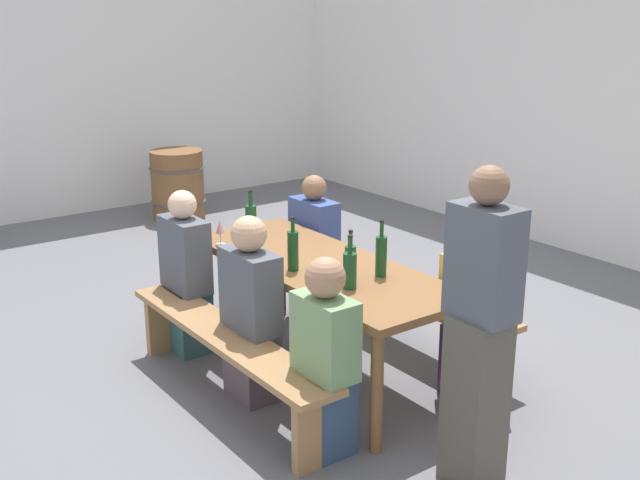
{
  "coord_description": "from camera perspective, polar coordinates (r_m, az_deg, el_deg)",
  "views": [
    {
      "loc": [
        3.75,
        -2.76,
        2.32
      ],
      "look_at": [
        0.0,
        0.0,
        0.9
      ],
      "focal_mm": 43.65,
      "sensor_mm": 36.0,
      "label": 1
    }
  ],
  "objects": [
    {
      "name": "wine_glass_1",
      "position": [
        5.46,
        -5.44,
        1.37
      ],
      "size": [
        0.07,
        0.07,
        0.15
      ],
      "color": "silver",
      "rests_on": "tasting_table"
    },
    {
      "name": "wine_bottle_0",
      "position": [
        4.54,
        2.24,
        -1.68
      ],
      "size": [
        0.07,
        0.07,
        0.32
      ],
      "color": "#234C2D",
      "rests_on": "tasting_table"
    },
    {
      "name": "seated_guest_far_1",
      "position": [
        4.77,
        11.14,
        -5.68
      ],
      "size": [
        0.41,
        0.24,
        1.08
      ],
      "rotation": [
        0.0,
        0.0,
        -1.57
      ],
      "color": "#472746",
      "rests_on": "ground"
    },
    {
      "name": "tasting_table",
      "position": [
        4.94,
        0.0,
        -2.55
      ],
      "size": [
        2.07,
        0.78,
        0.75
      ],
      "color": "brown",
      "rests_on": "ground"
    },
    {
      "name": "bench_far",
      "position": [
        5.46,
        5.87,
        -4.22
      ],
      "size": [
        1.97,
        0.3,
        0.45
      ],
      "color": "#9E7247",
      "rests_on": "ground"
    },
    {
      "name": "seated_guest_near_1",
      "position": [
        4.67,
        -5.07,
        -5.43
      ],
      "size": [
        0.42,
        0.24,
        1.15
      ],
      "rotation": [
        0.0,
        0.0,
        1.57
      ],
      "color": "#57464C",
      "rests_on": "ground"
    },
    {
      "name": "seated_guest_far_0",
      "position": [
        5.91,
        -0.43,
        -0.8
      ],
      "size": [
        0.41,
        0.24,
        1.1
      ],
      "rotation": [
        0.0,
        0.0,
        -1.57
      ],
      "color": "#2C5450",
      "rests_on": "ground"
    },
    {
      "name": "wine_bottle_1",
      "position": [
        4.65,
        4.5,
        -1.11
      ],
      "size": [
        0.07,
        0.07,
        0.35
      ],
      "color": "#194723",
      "rests_on": "tasting_table"
    },
    {
      "name": "wine_bottle_2",
      "position": [
        4.45,
        2.2,
        -2.16
      ],
      "size": [
        0.08,
        0.08,
        0.32
      ],
      "color": "#194723",
      "rests_on": "tasting_table"
    },
    {
      "name": "wine_bottle_4",
      "position": [
        5.35,
        -5.07,
        1.33
      ],
      "size": [
        0.08,
        0.08,
        0.36
      ],
      "color": "#194723",
      "rests_on": "tasting_table"
    },
    {
      "name": "wine_barrel",
      "position": [
        8.84,
        -10.4,
        4.04
      ],
      "size": [
        0.62,
        0.62,
        0.76
      ],
      "color": "brown",
      "rests_on": "ground"
    },
    {
      "name": "standing_host",
      "position": [
        3.83,
        11.61,
        -6.94
      ],
      "size": [
        0.34,
        0.24,
        1.63
      ],
      "rotation": [
        0.0,
        0.0,
        3.14
      ],
      "color": "#514D44",
      "rests_on": "ground"
    },
    {
      "name": "seated_guest_near_0",
      "position": [
        5.37,
        -9.79,
        -2.7
      ],
      "size": [
        0.41,
        0.24,
        1.14
      ],
      "rotation": [
        0.0,
        0.0,
        1.57
      ],
      "color": "#305858",
      "rests_on": "ground"
    },
    {
      "name": "side_wall",
      "position": [
        9.17,
        -19.11,
        11.56
      ],
      "size": [
        0.2,
        7.59,
        3.2
      ],
      "primitive_type": "cube",
      "color": "white",
      "rests_on": "ground"
    },
    {
      "name": "wine_bottle_3",
      "position": [
        4.74,
        -1.99,
        -0.72
      ],
      "size": [
        0.07,
        0.07,
        0.34
      ],
      "color": "#194723",
      "rests_on": "tasting_table"
    },
    {
      "name": "bench_near",
      "position": [
        4.71,
        -6.85,
        -7.82
      ],
      "size": [
        1.97,
        0.3,
        0.45
      ],
      "color": "#9E7247",
      "rests_on": "ground"
    },
    {
      "name": "seated_guest_near_2",
      "position": [
        4.12,
        0.37,
        -8.87
      ],
      "size": [
        0.37,
        0.24,
        1.1
      ],
      "rotation": [
        0.0,
        0.0,
        1.57
      ],
      "color": "#304764",
      "rests_on": "ground"
    },
    {
      "name": "ground_plane",
      "position": [
        5.2,
        0.0,
        -9.53
      ],
      "size": [
        24.0,
        24.0,
        0.0
      ],
      "primitive_type": "plane",
      "color": "slate"
    },
    {
      "name": "wine_glass_0",
      "position": [
        5.29,
        -7.34,
        0.88
      ],
      "size": [
        0.06,
        0.06,
        0.17
      ],
      "color": "silver",
      "rests_on": "tasting_table"
    }
  ]
}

